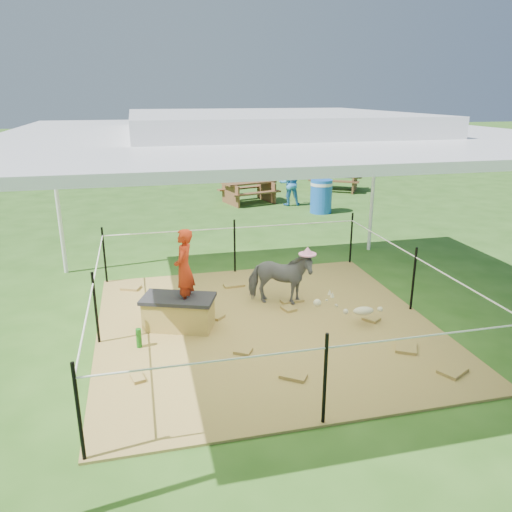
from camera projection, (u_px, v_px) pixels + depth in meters
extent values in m
plane|color=#2D5919|center=(266.00, 326.00, 7.02)|extent=(90.00, 90.00, 0.00)
cube|color=brown|center=(266.00, 325.00, 7.01)|extent=(4.60, 4.60, 0.03)
cylinder|color=silver|center=(58.00, 203.00, 8.72)|extent=(0.07, 0.07, 2.60)
cylinder|color=silver|center=(373.00, 188.00, 10.05)|extent=(0.07, 0.07, 2.60)
cube|color=white|center=(267.00, 134.00, 6.20)|extent=(6.30, 6.30, 0.08)
cube|color=white|center=(267.00, 121.00, 6.15)|extent=(3.30, 3.30, 0.22)
cylinder|color=black|center=(104.00, 256.00, 8.45)|extent=(0.04, 0.04, 1.00)
cylinder|color=black|center=(235.00, 247.00, 8.94)|extent=(0.04, 0.04, 1.00)
cylinder|color=black|center=(351.00, 239.00, 9.44)|extent=(0.04, 0.04, 1.00)
cylinder|color=black|center=(96.00, 309.00, 6.37)|extent=(0.04, 0.04, 1.00)
cylinder|color=black|center=(413.00, 280.00, 7.36)|extent=(0.04, 0.04, 1.00)
cylinder|color=black|center=(79.00, 414.00, 4.29)|extent=(0.04, 0.04, 1.00)
cylinder|color=black|center=(325.00, 380.00, 4.78)|extent=(0.04, 0.04, 1.00)
cylinder|color=white|center=(234.00, 228.00, 8.83)|extent=(4.50, 0.02, 0.02)
cylinder|color=white|center=(327.00, 348.00, 4.67)|extent=(4.50, 0.02, 0.02)
cylinder|color=white|center=(416.00, 257.00, 7.25)|extent=(0.02, 4.50, 0.02)
cylinder|color=white|center=(93.00, 283.00, 6.26)|extent=(0.02, 4.50, 0.02)
cube|color=#A7843D|center=(179.00, 314.00, 6.86)|extent=(1.02, 0.75, 0.41)
cube|color=black|center=(178.00, 299.00, 6.79)|extent=(1.09, 0.82, 0.05)
imported|color=#B62911|center=(184.00, 262.00, 6.64)|extent=(0.39, 0.47, 1.10)
cylinder|color=#196917|center=(139.00, 338.00, 6.34)|extent=(0.09, 0.09, 0.25)
imported|color=#4C4C51|center=(280.00, 278.00, 7.56)|extent=(1.09, 0.78, 0.84)
cylinder|color=#FF93CB|center=(280.00, 248.00, 7.41)|extent=(0.26, 0.26, 0.12)
cylinder|color=blue|center=(321.00, 196.00, 13.55)|extent=(0.59, 0.59, 0.91)
cube|color=brown|center=(249.00, 192.00, 14.81)|extent=(1.79, 1.49, 0.64)
cube|color=#54321C|center=(336.00, 180.00, 16.73)|extent=(2.01, 1.85, 0.68)
imported|color=#3583C8|center=(290.00, 183.00, 14.41)|extent=(0.68, 0.57, 1.29)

